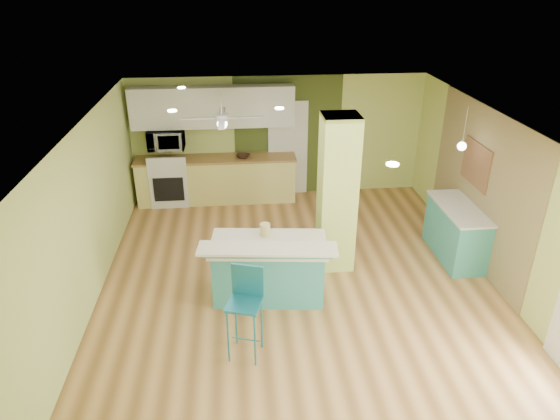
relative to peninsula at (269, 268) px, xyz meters
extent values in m
cube|color=brown|center=(0.47, 0.27, -0.47)|extent=(6.00, 7.00, 0.01)
cube|color=white|center=(0.47, 0.27, 2.04)|extent=(6.00, 7.00, 0.01)
cube|color=#C7D773|center=(0.47, 3.78, 0.78)|extent=(6.00, 0.01, 2.50)
cube|color=#C7D773|center=(0.47, -3.23, 0.78)|extent=(6.00, 0.01, 2.50)
cube|color=#C7D773|center=(-2.53, 0.27, 0.78)|extent=(0.01, 7.00, 2.50)
cube|color=#C7D773|center=(3.48, 0.27, 0.78)|extent=(0.01, 7.00, 2.50)
cube|color=olive|center=(3.46, 0.87, 0.78)|extent=(0.02, 3.40, 2.50)
cube|color=#424F1F|center=(0.67, 3.76, 0.78)|extent=(2.20, 0.02, 2.50)
cube|color=white|center=(0.67, 3.73, 0.53)|extent=(0.82, 0.05, 2.00)
cube|color=#C1D763|center=(1.12, 0.77, 0.78)|extent=(0.55, 0.55, 2.50)
cube|color=#DCD373|center=(-0.83, 3.47, -0.02)|extent=(3.20, 0.60, 0.90)
cube|color=olive|center=(-0.83, 3.47, 0.45)|extent=(3.25, 0.63, 0.04)
cube|color=silver|center=(-1.78, 3.47, -0.02)|extent=(0.76, 0.64, 0.90)
cube|color=black|center=(-1.78, 3.14, -0.05)|extent=(0.59, 0.02, 0.50)
cube|color=silver|center=(-1.78, 3.17, 0.52)|extent=(0.76, 0.06, 0.18)
cube|color=white|center=(-0.83, 3.59, 1.48)|extent=(3.20, 0.34, 0.80)
imported|color=silver|center=(-1.78, 3.47, 0.88)|extent=(0.70, 0.48, 0.39)
cylinder|color=silver|center=(-0.63, 2.27, 1.83)|extent=(0.03, 0.03, 0.40)
cylinder|color=silver|center=(-0.63, 2.27, 1.63)|extent=(0.24, 0.24, 0.10)
sphere|color=white|center=(-0.63, 2.27, 1.51)|extent=(0.18, 0.18, 0.18)
cylinder|color=silver|center=(3.12, 1.02, 1.72)|extent=(0.01, 0.01, 0.62)
sphere|color=white|center=(3.12, 1.02, 1.41)|extent=(0.14, 0.14, 0.14)
cube|color=brown|center=(3.44, 1.07, 1.08)|extent=(0.03, 0.90, 0.70)
cube|color=teal|center=(0.00, 0.02, -0.05)|extent=(1.64, 0.94, 0.83)
cube|color=white|center=(0.00, 0.02, 0.39)|extent=(1.74, 1.04, 0.05)
cube|color=teal|center=(-0.04, -0.35, 0.47)|extent=(1.77, 0.31, 0.12)
cube|color=white|center=(-0.04, -0.35, 0.52)|extent=(1.92, 0.58, 0.04)
cylinder|color=teal|center=(-0.59, -1.36, -0.09)|extent=(0.03, 0.03, 0.76)
cylinder|color=teal|center=(-0.27, -1.46, -0.09)|extent=(0.03, 0.03, 0.76)
cylinder|color=teal|center=(-0.49, -1.04, -0.09)|extent=(0.03, 0.03, 0.76)
cylinder|color=teal|center=(-0.17, -1.14, -0.09)|extent=(0.03, 0.03, 0.76)
cube|color=teal|center=(-0.38, -1.25, 0.30)|extent=(0.50, 0.50, 0.03)
cube|color=teal|center=(-0.33, -1.08, 0.53)|extent=(0.39, 0.15, 0.42)
cube|color=teal|center=(3.17, 0.83, -0.03)|extent=(0.56, 1.36, 0.88)
cube|color=silver|center=(3.17, 0.83, 0.43)|extent=(0.60, 1.42, 0.04)
imported|color=#321C14|center=(-0.27, 3.42, 0.51)|extent=(0.32, 0.32, 0.07)
cylinder|color=gold|center=(-0.03, 0.24, 0.50)|extent=(0.15, 0.15, 0.19)
camera|label=1|loc=(-0.40, -6.15, 3.92)|focal=32.00mm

